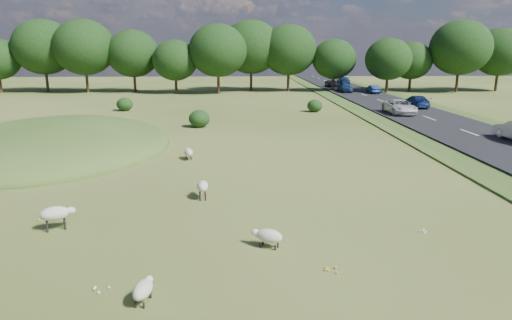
{
  "coord_description": "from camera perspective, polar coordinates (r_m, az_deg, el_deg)",
  "views": [
    {
      "loc": [
        1.07,
        -20.19,
        6.9
      ],
      "look_at": [
        2.0,
        4.0,
        1.0
      ],
      "focal_mm": 32.0,
      "sensor_mm": 36.0,
      "label": 1
    }
  ],
  "objects": [
    {
      "name": "ground",
      "position": [
        40.79,
        -3.68,
        3.93
      ],
      "size": [
        160.0,
        160.0,
        0.0
      ],
      "primitive_type": "plane",
      "color": "#3D581B",
      "rests_on": "ground"
    },
    {
      "name": "mound",
      "position": [
        35.42,
        -23.81,
        1.28
      ],
      "size": [
        16.0,
        20.0,
        4.0
      ],
      "primitive_type": "ellipsoid",
      "color": "#33561E",
      "rests_on": "ground"
    },
    {
      "name": "road",
      "position": [
        54.07,
        18.41,
        5.8
      ],
      "size": [
        8.0,
        150.0,
        0.25
      ],
      "primitive_type": "cube",
      "color": "black",
      "rests_on": "ground"
    },
    {
      "name": "treeline",
      "position": [
        75.66,
        -3.92,
        13.4
      ],
      "size": [
        96.28,
        14.66,
        11.7
      ],
      "color": "black",
      "rests_on": "ground"
    },
    {
      "name": "shrubs",
      "position": [
        48.37,
        -6.39,
        6.3
      ],
      "size": [
        23.41,
        13.56,
        1.56
      ],
      "color": "black",
      "rests_on": "ground"
    },
    {
      "name": "sheep_0",
      "position": [
        16.43,
        1.53,
        -9.46
      ],
      "size": [
        1.24,
        0.92,
        0.69
      ],
      "rotation": [
        0.0,
        0.0,
        2.67
      ],
      "color": "#C0B69F",
      "rests_on": "ground"
    },
    {
      "name": "sheep_1",
      "position": [
        29.55,
        -8.43,
        0.95
      ],
      "size": [
        0.75,
        1.3,
        0.72
      ],
      "rotation": [
        0.0,
        0.0,
        4.93
      ],
      "color": "#C0B69F",
      "rests_on": "ground"
    },
    {
      "name": "sheep_2",
      "position": [
        19.5,
        -23.74,
        -6.15
      ],
      "size": [
        1.37,
        0.95,
        0.95
      ],
      "rotation": [
        0.0,
        0.0,
        0.4
      ],
      "color": "#C0B69F",
      "rests_on": "ground"
    },
    {
      "name": "sheep_3",
      "position": [
        21.66,
        -6.72,
        -3.26
      ],
      "size": [
        0.63,
        1.25,
        0.88
      ],
      "rotation": [
        0.0,
        0.0,
        1.67
      ],
      "color": "#C0B69F",
      "rests_on": "ground"
    },
    {
      "name": "sheep_4",
      "position": [
        13.54,
        -13.94,
        -15.39
      ],
      "size": [
        0.63,
        1.15,
        0.64
      ],
      "rotation": [
        0.0,
        0.0,
        1.41
      ],
      "color": "#C0B69F",
      "rests_on": "ground"
    },
    {
      "name": "car_1",
      "position": [
        84.81,
        9.52,
        9.42
      ],
      "size": [
        2.04,
        4.42,
        1.23
      ],
      "primitive_type": "imported",
      "color": "black",
      "rests_on": "road"
    },
    {
      "name": "car_2",
      "position": [
        74.91,
        11.08,
        8.92
      ],
      "size": [
        1.77,
        4.39,
        1.5
      ],
      "primitive_type": "imported",
      "color": "navy",
      "rests_on": "road"
    },
    {
      "name": "car_3",
      "position": [
        93.09,
        10.89,
        9.77
      ],
      "size": [
        1.9,
        4.68,
        1.36
      ],
      "primitive_type": "imported",
      "rotation": [
        0.0,
        0.0,
        3.14
      ],
      "color": "navy",
      "rests_on": "road"
    },
    {
      "name": "car_5",
      "position": [
        57.03,
        19.38,
        6.93
      ],
      "size": [
        1.94,
        4.78,
        1.39
      ],
      "primitive_type": "imported",
      "rotation": [
        0.0,
        0.0,
        3.14
      ],
      "color": "navy",
      "rests_on": "road"
    },
    {
      "name": "car_6",
      "position": [
        73.56,
        14.42,
        8.56
      ],
      "size": [
        1.31,
        3.76,
        1.24
      ],
      "primitive_type": "imported",
      "rotation": [
        0.0,
        0.0,
        3.14
      ],
      "color": "navy",
      "rests_on": "road"
    },
    {
      "name": "car_7",
      "position": [
        50.77,
        17.52,
        6.37
      ],
      "size": [
        2.45,
        5.3,
        1.47
      ],
      "primitive_type": "imported",
      "color": "silver",
      "rests_on": "road"
    }
  ]
}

